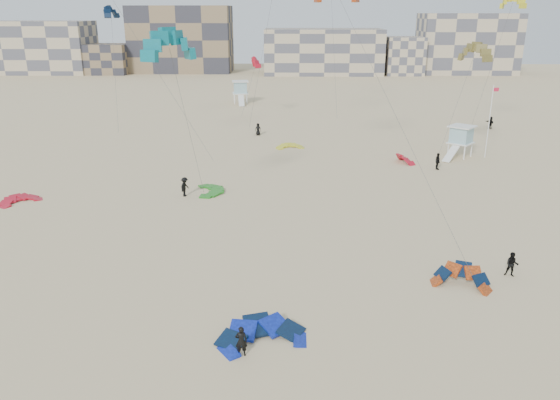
{
  "coord_description": "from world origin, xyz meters",
  "views": [
    {
      "loc": [
        1.62,
        -26.38,
        16.64
      ],
      "look_at": [
        0.88,
        6.0,
        5.38
      ],
      "focal_mm": 35.0,
      "sensor_mm": 36.0,
      "label": 1
    }
  ],
  "objects_px": {
    "kite_ground_orange": "(460,286)",
    "lifeguard_tower_near": "(461,142)",
    "kitesurfer_main": "(241,341)",
    "kite_ground_blue": "(263,341)"
  },
  "relations": [
    {
      "from": "lifeguard_tower_near",
      "to": "kite_ground_orange",
      "type": "bearing_deg",
      "value": -65.94
    },
    {
      "from": "kite_ground_blue",
      "to": "lifeguard_tower_near",
      "type": "height_order",
      "value": "lifeguard_tower_near"
    },
    {
      "from": "kite_ground_orange",
      "to": "lifeguard_tower_near",
      "type": "height_order",
      "value": "lifeguard_tower_near"
    },
    {
      "from": "kite_ground_orange",
      "to": "kitesurfer_main",
      "type": "height_order",
      "value": "kite_ground_orange"
    },
    {
      "from": "kite_ground_blue",
      "to": "kite_ground_orange",
      "type": "bearing_deg",
      "value": 9.78
    },
    {
      "from": "kite_ground_blue",
      "to": "kite_ground_orange",
      "type": "xyz_separation_m",
      "value": [
        12.33,
        6.49,
        0.0
      ]
    },
    {
      "from": "kite_ground_orange",
      "to": "lifeguard_tower_near",
      "type": "xyz_separation_m",
      "value": [
        9.31,
        32.87,
        1.87
      ]
    },
    {
      "from": "kite_ground_blue",
      "to": "lifeguard_tower_near",
      "type": "xyz_separation_m",
      "value": [
        21.64,
        39.36,
        1.87
      ]
    },
    {
      "from": "kitesurfer_main",
      "to": "lifeguard_tower_near",
      "type": "height_order",
      "value": "lifeguard_tower_near"
    },
    {
      "from": "kite_ground_orange",
      "to": "kitesurfer_main",
      "type": "distance_m",
      "value": 15.46
    }
  ]
}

